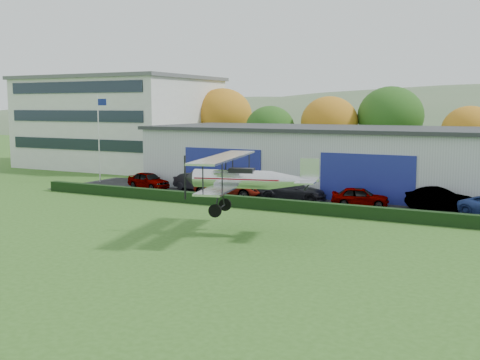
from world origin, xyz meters
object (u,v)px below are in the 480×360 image
at_px(hangar, 386,160).
at_px(office_block, 120,122).
at_px(biplane, 243,177).
at_px(car_1, 197,182).
at_px(flagpole, 100,131).
at_px(car_0, 149,180).
at_px(car_3, 291,190).
at_px(car_5, 441,199).
at_px(car_2, 231,187).
at_px(car_4, 360,197).

distance_m(hangar, office_block, 33.84).
bearing_deg(biplane, car_1, 116.96).
bearing_deg(office_block, flagpole, -58.03).
relative_size(office_block, car_0, 4.97).
bearing_deg(hangar, biplane, -99.26).
xyz_separation_m(car_3, car_5, (10.58, 0.91, 0.00)).
relative_size(flagpole, car_3, 1.54).
height_order(car_0, car_2, car_2).
relative_size(car_1, car_2, 0.80).
relative_size(hangar, office_block, 1.97).
relative_size(hangar, car_1, 9.09).
bearing_deg(car_3, hangar, -44.28).
xyz_separation_m(hangar, car_1, (-14.09, -6.52, -1.87)).
height_order(hangar, flagpole, flagpole).
bearing_deg(office_block, biplane, -41.57).
height_order(car_1, biplane, biplane).
relative_size(hangar, car_5, 8.79).
relative_size(car_0, car_2, 0.74).
bearing_deg(office_block, car_1, -35.61).
bearing_deg(hangar, office_block, 167.99).
height_order(flagpole, car_5, flagpole).
bearing_deg(car_2, car_5, -87.49).
relative_size(flagpole, car_2, 1.44).
bearing_deg(hangar, car_3, -124.50).
bearing_deg(car_3, car_4, -100.64).
relative_size(car_4, biplane, 0.46).
height_order(flagpole, car_0, flagpole).
relative_size(car_0, car_3, 0.80).
height_order(office_block, flagpole, office_block).
height_order(office_block, car_1, office_block).
height_order(office_block, car_5, office_block).
bearing_deg(car_5, car_1, 68.93).
xyz_separation_m(hangar, car_2, (-9.90, -8.37, -1.83)).
xyz_separation_m(office_block, car_3, (27.77, -14.64, -4.41)).
height_order(car_1, car_5, car_5).
distance_m(car_0, biplane, 19.62).
bearing_deg(car_5, car_3, 74.37).
bearing_deg(car_2, car_3, -84.49).
xyz_separation_m(car_1, biplane, (10.92, -12.91, 2.40)).
distance_m(car_0, car_1, 4.44).
bearing_deg(car_0, car_1, -64.33).
bearing_deg(car_1, car_3, -81.08).
relative_size(flagpole, biplane, 0.93).
distance_m(car_1, car_3, 8.92).
distance_m(hangar, car_3, 9.42).
distance_m(car_1, car_5, 19.44).
xyz_separation_m(office_block, car_4, (33.03, -14.71, -4.49)).
height_order(car_5, biplane, biplane).
height_order(car_1, car_3, car_3).
bearing_deg(car_5, office_block, 49.78).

